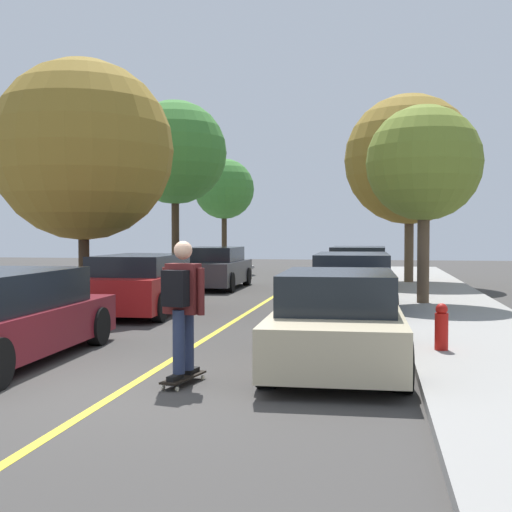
{
  "coord_description": "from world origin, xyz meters",
  "views": [
    {
      "loc": [
        2.98,
        -7.54,
        1.89
      ],
      "look_at": [
        0.19,
        7.95,
        1.35
      ],
      "focal_mm": 46.69,
      "sensor_mm": 36.0,
      "label": 1
    }
  ],
  "objects_px": {
    "parked_car_right_near": "(352,284)",
    "street_tree_left_far": "(224,189)",
    "skateboard": "(184,378)",
    "parked_car_right_nearest": "(338,320)",
    "street_tree_left_near": "(175,153)",
    "parked_car_left_far": "(214,268)",
    "parked_car_right_far": "(359,270)",
    "street_tree_left_nearest": "(83,150)",
    "street_tree_right_nearest": "(424,164)",
    "parked_car_left_near": "(141,284)",
    "fire_hydrant": "(441,327)",
    "street_tree_right_near": "(410,160)",
    "skateboarder": "(182,301)"
  },
  "relations": [
    {
      "from": "parked_car_right_near",
      "to": "skateboarder",
      "type": "relative_size",
      "value": 2.65
    },
    {
      "from": "street_tree_left_far",
      "to": "street_tree_left_nearest",
      "type": "bearing_deg",
      "value": -90.0
    },
    {
      "from": "parked_car_right_nearest",
      "to": "parked_car_right_near",
      "type": "height_order",
      "value": "parked_car_right_near"
    },
    {
      "from": "street_tree_left_near",
      "to": "street_tree_right_nearest",
      "type": "height_order",
      "value": "street_tree_left_near"
    },
    {
      "from": "parked_car_left_far",
      "to": "parked_car_right_far",
      "type": "relative_size",
      "value": 0.96
    },
    {
      "from": "parked_car_left_near",
      "to": "parked_car_right_near",
      "type": "bearing_deg",
      "value": 6.27
    },
    {
      "from": "parked_car_right_nearest",
      "to": "street_tree_right_near",
      "type": "xyz_separation_m",
      "value": [
        1.7,
        14.97,
        3.86
      ]
    },
    {
      "from": "street_tree_left_nearest",
      "to": "street_tree_right_nearest",
      "type": "height_order",
      "value": "street_tree_left_nearest"
    },
    {
      "from": "parked_car_left_near",
      "to": "parked_car_right_nearest",
      "type": "bearing_deg",
      "value": -47.93
    },
    {
      "from": "parked_car_right_near",
      "to": "street_tree_right_near",
      "type": "relative_size",
      "value": 0.67
    },
    {
      "from": "street_tree_right_nearest",
      "to": "fire_hydrant",
      "type": "height_order",
      "value": "street_tree_right_nearest"
    },
    {
      "from": "parked_car_left_near",
      "to": "skateboarder",
      "type": "xyz_separation_m",
      "value": [
        3.08,
        -7.01,
        0.36
      ]
    },
    {
      "from": "skateboard",
      "to": "parked_car_right_near",
      "type": "bearing_deg",
      "value": 76.33
    },
    {
      "from": "parked_car_right_nearest",
      "to": "street_tree_left_near",
      "type": "height_order",
      "value": "street_tree_left_near"
    },
    {
      "from": "skateboarder",
      "to": "parked_car_right_nearest",
      "type": "bearing_deg",
      "value": 40.38
    },
    {
      "from": "parked_car_left_far",
      "to": "skateboarder",
      "type": "xyz_separation_m",
      "value": [
        3.08,
        -14.2,
        0.37
      ]
    },
    {
      "from": "parked_car_left_near",
      "to": "fire_hydrant",
      "type": "distance_m",
      "value": 7.94
    },
    {
      "from": "parked_car_right_near",
      "to": "parked_car_right_far",
      "type": "bearing_deg",
      "value": 90.02
    },
    {
      "from": "fire_hydrant",
      "to": "parked_car_left_near",
      "type": "bearing_deg",
      "value": 143.97
    },
    {
      "from": "parked_car_left_near",
      "to": "parked_car_left_far",
      "type": "bearing_deg",
      "value": 90.0
    },
    {
      "from": "skateboarder",
      "to": "street_tree_left_far",
      "type": "bearing_deg",
      "value": 101.67
    },
    {
      "from": "street_tree_left_far",
      "to": "skateboard",
      "type": "height_order",
      "value": "street_tree_left_far"
    },
    {
      "from": "parked_car_left_far",
      "to": "street_tree_right_nearest",
      "type": "height_order",
      "value": "street_tree_right_nearest"
    },
    {
      "from": "parked_car_right_near",
      "to": "skateboarder",
      "type": "bearing_deg",
      "value": -103.67
    },
    {
      "from": "fire_hydrant",
      "to": "skateboard",
      "type": "distance_m",
      "value": 4.07
    },
    {
      "from": "parked_car_right_nearest",
      "to": "street_tree_right_near",
      "type": "bearing_deg",
      "value": 83.51
    },
    {
      "from": "parked_car_left_far",
      "to": "parked_car_right_far",
      "type": "xyz_separation_m",
      "value": [
        4.92,
        -0.81,
        0.02
      ]
    },
    {
      "from": "parked_car_right_near",
      "to": "street_tree_left_far",
      "type": "distance_m",
      "value": 17.27
    },
    {
      "from": "skateboarder",
      "to": "parked_car_right_near",
      "type": "bearing_deg",
      "value": 76.33
    },
    {
      "from": "street_tree_left_near",
      "to": "street_tree_left_far",
      "type": "xyz_separation_m",
      "value": [
        0.0,
        7.89,
        -0.8
      ]
    },
    {
      "from": "parked_car_left_near",
      "to": "parked_car_right_near",
      "type": "xyz_separation_m",
      "value": [
        4.92,
        0.54,
        0.01
      ]
    },
    {
      "from": "street_tree_right_near",
      "to": "skateboard",
      "type": "bearing_deg",
      "value": -102.08
    },
    {
      "from": "street_tree_right_nearest",
      "to": "parked_car_left_near",
      "type": "bearing_deg",
      "value": -161.27
    },
    {
      "from": "parked_car_right_near",
      "to": "skateboarder",
      "type": "height_order",
      "value": "skateboarder"
    },
    {
      "from": "street_tree_left_far",
      "to": "street_tree_right_near",
      "type": "xyz_separation_m",
      "value": [
        8.32,
        -6.64,
        0.52
      ]
    },
    {
      "from": "street_tree_left_far",
      "to": "skateboard",
      "type": "relative_size",
      "value": 6.11
    },
    {
      "from": "parked_car_right_far",
      "to": "street_tree_left_near",
      "type": "bearing_deg",
      "value": 164.13
    },
    {
      "from": "parked_car_left_near",
      "to": "street_tree_right_nearest",
      "type": "relative_size",
      "value": 0.9
    },
    {
      "from": "street_tree_left_nearest",
      "to": "street_tree_left_far",
      "type": "xyz_separation_m",
      "value": [
        0.0,
        15.57,
        0.05
      ]
    },
    {
      "from": "street_tree_left_near",
      "to": "parked_car_left_far",
      "type": "bearing_deg",
      "value": -32.1
    },
    {
      "from": "street_tree_right_near",
      "to": "fire_hydrant",
      "type": "relative_size",
      "value": 9.57
    },
    {
      "from": "street_tree_left_far",
      "to": "skateboard",
      "type": "xyz_separation_m",
      "value": [
        4.79,
        -23.13,
        -3.9
      ]
    },
    {
      "from": "parked_car_left_near",
      "to": "skateboard",
      "type": "relative_size",
      "value": 5.14
    },
    {
      "from": "parked_car_right_near",
      "to": "street_tree_left_nearest",
      "type": "height_order",
      "value": "street_tree_left_nearest"
    },
    {
      "from": "parked_car_right_nearest",
      "to": "parked_car_right_far",
      "type": "relative_size",
      "value": 0.96
    },
    {
      "from": "parked_car_left_far",
      "to": "street_tree_right_near",
      "type": "xyz_separation_m",
      "value": [
        6.62,
        2.32,
        3.82
      ]
    },
    {
      "from": "street_tree_left_near",
      "to": "street_tree_right_near",
      "type": "height_order",
      "value": "street_tree_right_near"
    },
    {
      "from": "skateboard",
      "to": "street_tree_left_far",
      "type": "bearing_deg",
      "value": 101.7
    },
    {
      "from": "parked_car_right_near",
      "to": "street_tree_left_nearest",
      "type": "distance_m",
      "value": 7.36
    },
    {
      "from": "parked_car_left_far",
      "to": "parked_car_right_nearest",
      "type": "height_order",
      "value": "parked_car_left_far"
    }
  ]
}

